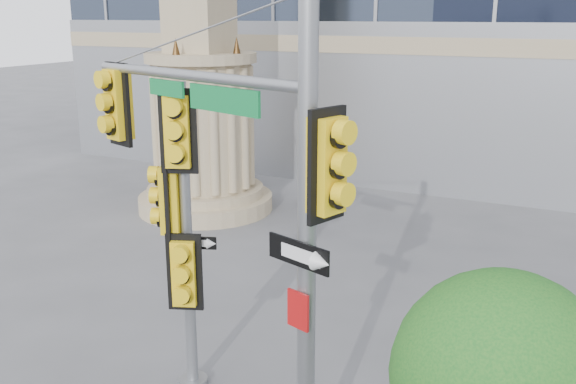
% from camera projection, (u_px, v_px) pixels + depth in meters
% --- Properties ---
extents(monument, '(4.40, 4.40, 16.60)m').
position_uv_depth(monument, '(200.00, 39.00, 19.82)').
color(monument, tan).
rests_on(monument, ground).
extents(main_signal_pole, '(4.87, 2.05, 6.52)m').
position_uv_depth(main_signal_pole, '(243.00, 186.00, 8.62)').
color(main_signal_pole, slate).
rests_on(main_signal_pole, ground).
extents(secondary_signal_pole, '(0.99, 0.71, 5.27)m').
position_uv_depth(secondary_signal_pole, '(181.00, 218.00, 10.31)').
color(secondary_signal_pole, slate).
rests_on(secondary_signal_pole, ground).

